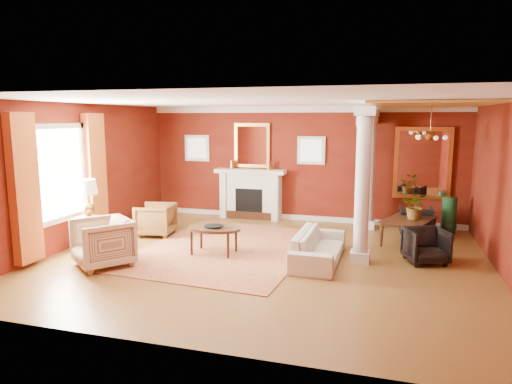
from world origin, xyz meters
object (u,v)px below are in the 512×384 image
(sofa, at_px, (319,242))
(armchair_stripe, at_px, (102,240))
(armchair_leopard, at_px, (155,218))
(coffee_table, at_px, (214,230))
(dining_table, at_px, (411,224))
(side_table, at_px, (87,204))

(sofa, distance_m, armchair_stripe, 3.87)
(armchair_leopard, distance_m, coffee_table, 2.04)
(sofa, bearing_deg, armchair_stripe, 110.87)
(sofa, xyz_separation_m, armchair_leopard, (-3.80, 0.90, 0.02))
(coffee_table, xyz_separation_m, dining_table, (3.67, 1.92, -0.07))
(side_table, bearing_deg, armchair_stripe, -42.41)
(armchair_leopard, height_order, dining_table, dining_table)
(dining_table, bearing_deg, armchair_stripe, 141.23)
(sofa, bearing_deg, dining_table, -41.14)
(side_table, height_order, dining_table, side_table)
(armchair_stripe, distance_m, coffee_table, 2.03)
(coffee_table, bearing_deg, sofa, 2.47)
(armchair_leopard, relative_size, dining_table, 0.54)
(armchair_stripe, relative_size, coffee_table, 0.89)
(armchair_stripe, bearing_deg, dining_table, 68.99)
(coffee_table, xyz_separation_m, side_table, (-2.46, -0.46, 0.46))
(dining_table, bearing_deg, coffee_table, 138.10)
(dining_table, bearing_deg, sofa, 158.37)
(side_table, bearing_deg, coffee_table, 10.63)
(armchair_leopard, bearing_deg, sofa, 68.39)
(armchair_stripe, bearing_deg, armchair_leopard, 132.49)
(armchair_leopard, height_order, armchair_stripe, armchair_stripe)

